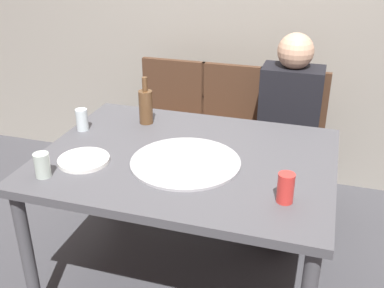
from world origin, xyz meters
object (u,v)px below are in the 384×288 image
chair_left (169,120)px  chair_middle (230,127)px  pizza_tray (185,162)px  plate_stack (84,160)px  wine_bottle (146,106)px  guest_in_sweater (287,125)px  tumbler_far (82,120)px  soda_can (286,188)px  tumbler_near (42,165)px  dining_table (187,170)px  chair_right (288,134)px

chair_left → chair_middle: bearing=-180.0°
pizza_tray → chair_left: chair_left is taller
plate_stack → chair_left: (0.00, 1.11, -0.25)m
wine_bottle → guest_in_sweater: (0.71, 0.46, -0.21)m
chair_middle → tumbler_far: bearing=52.2°
soda_can → tumbler_far: bearing=160.7°
tumbler_near → chair_left: (0.10, 1.28, -0.29)m
soda_can → chair_middle: size_ratio=0.14×
dining_table → wine_bottle: wine_bottle is taller
wine_bottle → chair_left: 0.70m
chair_left → chair_right: bearing=-180.0°
chair_middle → plate_stack: bearing=68.7°
pizza_tray → tumbler_far: 0.66m
soda_can → guest_in_sweater: 1.04m
tumbler_near → tumbler_far: tumbler_far is taller
plate_stack → chair_left: chair_left is taller
dining_table → soda_can: bearing=-28.3°
wine_bottle → plate_stack: (-0.10, -0.50, -0.09)m
chair_left → pizza_tray: bearing=114.0°
soda_can → plate_stack: 0.91m
chair_middle → chair_right: same height
dining_table → soda_can: size_ratio=11.06×
wine_bottle → soda_can: bearing=-35.0°
dining_table → pizza_tray: (0.02, -0.07, 0.08)m
plate_stack → chair_left: 1.14m
wine_bottle → tumbler_far: 0.34m
wine_bottle → plate_stack: bearing=-101.3°
wine_bottle → tumbler_far: size_ratio=2.24×
chair_middle → wine_bottle: bearing=61.4°
pizza_tray → tumbler_far: (-0.63, 0.19, 0.05)m
tumbler_near → chair_right: (0.91, 1.28, -0.29)m
plate_stack → guest_in_sweater: (0.81, 0.96, -0.12)m
wine_bottle → plate_stack: size_ratio=1.10×
pizza_tray → guest_in_sweater: size_ratio=0.43×
pizza_tray → soda_can: bearing=-21.8°
pizza_tray → plate_stack: 0.46m
tumbler_near → dining_table: bearing=34.5°
pizza_tray → guest_in_sweater: bearing=66.1°
pizza_tray → wine_bottle: 0.52m
pizza_tray → chair_middle: chair_middle is taller
chair_middle → soda_can: bearing=112.1°
plate_stack → chair_middle: 1.22m
pizza_tray → chair_right: (0.37, 0.99, -0.24)m
wine_bottle → tumbler_near: wine_bottle is taller
chair_right → tumbler_near: bearing=54.4°
dining_table → chair_left: bearing=114.9°
guest_in_sweater → pizza_tray: bearing=66.1°
wine_bottle → chair_right: 0.99m
tumbler_near → guest_in_sweater: 1.46m
dining_table → plate_stack: plate_stack is taller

